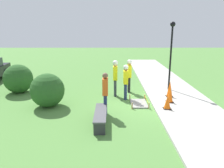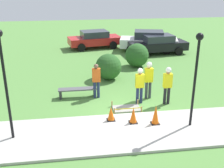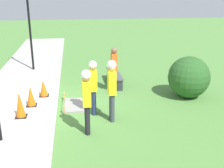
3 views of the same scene
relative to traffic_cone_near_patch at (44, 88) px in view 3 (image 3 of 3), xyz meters
name	(u,v)px [view 3 (image 3 of 3)]	position (x,y,z in m)	size (l,w,h in m)	color
ground_plane	(58,108)	(0.99, 0.52, -0.40)	(60.00, 60.00, 0.00)	#51843D
sidewalk	(13,109)	(0.99, -0.95, -0.35)	(28.00, 2.93, 0.10)	#ADAAA3
wet_concrete_patch	(75,105)	(0.87, 1.12, -0.37)	(1.29, 0.79, 0.28)	gray
traffic_cone_near_patch	(44,88)	(0.00, 0.00, 0.00)	(0.34, 0.34, 0.62)	black
traffic_cone_far_patch	(31,96)	(0.87, -0.34, 0.03)	(0.34, 0.34, 0.67)	black
traffic_cone_sidewalk_edge	(20,105)	(1.74, -0.54, 0.09)	(0.34, 0.34, 0.80)	black
park_bench	(114,76)	(-1.30, 2.82, -0.06)	(1.91, 0.44, 0.48)	#2D2D33
worker_supervisor	(112,85)	(2.17, 2.21, 0.74)	(0.40, 0.27, 1.89)	#383D47
worker_assistant	(93,83)	(1.60, 1.71, 0.64)	(0.40, 0.25, 1.76)	navy
worker_trainee	(87,96)	(2.86, 1.43, 0.70)	(0.40, 0.26, 1.83)	black
bystander_in_orange_shirt	(114,67)	(-0.36, 2.66, 0.60)	(0.40, 0.23, 1.76)	navy
lamppost_far	(29,15)	(-3.80, -0.82, 2.32)	(0.28, 0.28, 4.02)	black
shrub_rounded_mid	(189,77)	(0.58, 5.30, 0.36)	(1.53, 1.53, 1.53)	#285623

